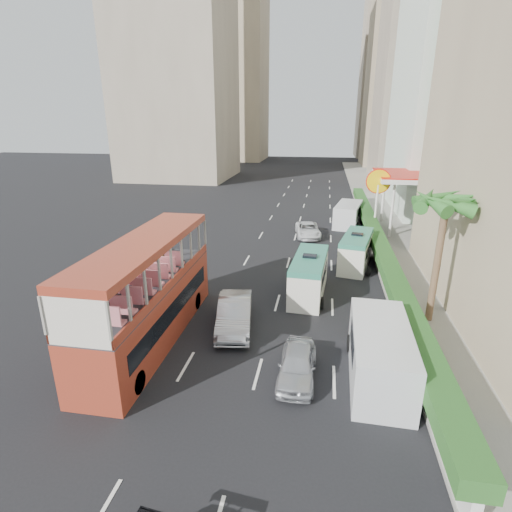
% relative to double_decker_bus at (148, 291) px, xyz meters
% --- Properties ---
extents(ground_plane, '(200.00, 200.00, 0.00)m').
position_rel_double_decker_bus_xyz_m(ground_plane, '(6.00, 0.00, -2.53)').
color(ground_plane, black).
rests_on(ground_plane, ground).
extents(double_decker_bus, '(2.50, 11.00, 5.06)m').
position_rel_double_decker_bus_xyz_m(double_decker_bus, '(0.00, 0.00, 0.00)').
color(double_decker_bus, '#9C3420').
rests_on(double_decker_bus, ground).
extents(car_silver_lane_a, '(2.41, 4.98, 1.57)m').
position_rel_double_decker_bus_xyz_m(car_silver_lane_a, '(3.77, 1.71, -2.53)').
color(car_silver_lane_a, '#B4B7BB').
rests_on(car_silver_lane_a, ground).
extents(car_silver_lane_b, '(1.56, 3.78, 1.28)m').
position_rel_double_decker_bus_xyz_m(car_silver_lane_b, '(7.26, -1.98, -2.53)').
color(car_silver_lane_b, '#B4B7BB').
rests_on(car_silver_lane_b, ground).
extents(van_asset, '(2.68, 4.70, 1.24)m').
position_rel_double_decker_bus_xyz_m(van_asset, '(6.71, 19.37, -2.53)').
color(van_asset, silver).
rests_on(van_asset, ground).
extents(minibus_near, '(2.22, 5.61, 2.43)m').
position_rel_double_decker_bus_xyz_m(minibus_near, '(7.34, 6.54, -1.31)').
color(minibus_near, silver).
rests_on(minibus_near, ground).
extents(minibus_far, '(2.81, 5.57, 2.36)m').
position_rel_double_decker_bus_xyz_m(minibus_far, '(10.49, 12.15, -1.35)').
color(minibus_far, silver).
rests_on(minibus_far, ground).
extents(panel_van_near, '(2.44, 5.76, 2.28)m').
position_rel_double_decker_bus_xyz_m(panel_van_near, '(10.59, -1.40, -1.39)').
color(panel_van_near, silver).
rests_on(panel_van_near, ground).
extents(panel_van_far, '(3.15, 5.78, 2.19)m').
position_rel_double_decker_bus_xyz_m(panel_van_far, '(10.48, 24.23, -1.44)').
color(panel_van_far, silver).
rests_on(panel_van_far, ground).
extents(sidewalk, '(6.00, 120.00, 0.18)m').
position_rel_double_decker_bus_xyz_m(sidewalk, '(15.00, 25.00, -2.44)').
color(sidewalk, '#99968C').
rests_on(sidewalk, ground).
extents(kerb_wall, '(0.30, 44.00, 1.00)m').
position_rel_double_decker_bus_xyz_m(kerb_wall, '(12.20, 14.00, -1.85)').
color(kerb_wall, silver).
rests_on(kerb_wall, sidewalk).
extents(hedge, '(1.10, 44.00, 0.70)m').
position_rel_double_decker_bus_xyz_m(hedge, '(12.20, 14.00, -1.00)').
color(hedge, '#2D6626').
rests_on(hedge, kerb_wall).
extents(palm_tree, '(0.36, 0.36, 6.40)m').
position_rel_double_decker_bus_xyz_m(palm_tree, '(13.80, 4.00, 0.85)').
color(palm_tree, brown).
rests_on(palm_tree, sidewalk).
extents(shell_station, '(6.50, 8.00, 5.50)m').
position_rel_double_decker_bus_xyz_m(shell_station, '(16.00, 23.00, 0.22)').
color(shell_station, silver).
rests_on(shell_station, ground).
extents(tower_mid, '(16.00, 16.00, 50.00)m').
position_rel_double_decker_bus_xyz_m(tower_mid, '(24.00, 58.00, 22.47)').
color(tower_mid, tan).
rests_on(tower_mid, ground).
extents(tower_far_a, '(14.00, 14.00, 44.00)m').
position_rel_double_decker_bus_xyz_m(tower_far_a, '(23.00, 82.00, 19.47)').
color(tower_far_a, tan).
rests_on(tower_far_a, ground).
extents(tower_far_b, '(14.00, 14.00, 40.00)m').
position_rel_double_decker_bus_xyz_m(tower_far_b, '(23.00, 104.00, 17.47)').
color(tower_far_b, tan).
rests_on(tower_far_b, ground).
extents(tower_left_a, '(18.00, 18.00, 52.00)m').
position_rel_double_decker_bus_xyz_m(tower_left_a, '(-18.00, 55.00, 23.47)').
color(tower_left_a, tan).
rests_on(tower_left_a, ground).
extents(tower_left_b, '(16.00, 16.00, 46.00)m').
position_rel_double_decker_bus_xyz_m(tower_left_b, '(-16.00, 90.00, 20.47)').
color(tower_left_b, tan).
rests_on(tower_left_b, ground).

